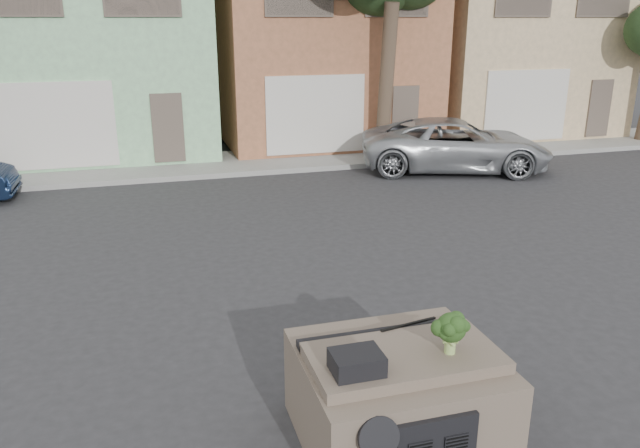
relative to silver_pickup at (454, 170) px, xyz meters
name	(u,v)px	position (x,y,z in m)	size (l,w,h in m)	color
ground_plane	(318,316)	(-6.54, -8.04, 0.00)	(120.00, 120.00, 0.00)	#303033
sidewalk	(223,164)	(-6.54, 2.46, 0.07)	(40.00, 3.00, 0.15)	gray
townhouse_mint	(94,35)	(-10.04, 6.46, 3.77)	(7.20, 8.20, 7.55)	#98D29C
townhouse_tan	(313,33)	(-2.54, 6.46, 3.77)	(7.20, 8.20, 7.55)	#A66644
townhouse_beige	(496,32)	(4.96, 6.46, 3.77)	(7.20, 8.20, 7.55)	#D2B385
silver_pickup	(454,170)	(0.00, 0.00, 0.00)	(2.53, 5.49, 1.53)	#AFB2B7
tree_near	(388,20)	(-1.54, 1.76, 4.25)	(4.40, 4.00, 8.50)	#20371A
car_dashboard	(396,393)	(-6.54, -11.04, 0.56)	(2.00, 1.80, 1.12)	#6A5B4C
instrument_hump	(357,362)	(-7.12, -11.39, 1.22)	(0.48, 0.38, 0.20)	black
wiper_arm	(409,324)	(-6.26, -10.66, 1.13)	(0.70, 0.03, 0.02)	black
broccoli	(451,333)	(-6.10, -11.31, 1.34)	(0.36, 0.36, 0.44)	#203B15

